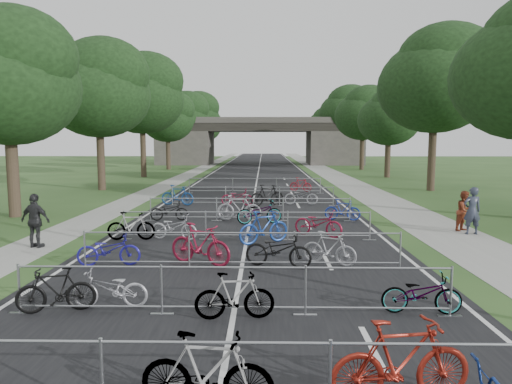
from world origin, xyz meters
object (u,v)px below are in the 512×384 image
bike_1 (207,373)px  pedestrian_c (35,221)px  overpass_bridge (260,141)px  pedestrian_a (472,211)px  pedestrian_b (465,211)px

bike_1 → pedestrian_c: pedestrian_c is taller
bike_1 → pedestrian_c: bearing=42.3°
overpass_bridge → pedestrian_a: (8.87, -52.86, -2.59)m
pedestrian_a → pedestrian_c: (-16.13, -2.53, -0.00)m
pedestrian_a → overpass_bridge: bearing=-81.8°
overpass_bridge → pedestrian_b: bearing=-80.3°
overpass_bridge → bike_1: size_ratio=16.61×
overpass_bridge → pedestrian_b: overpass_bridge is taller
bike_1 → pedestrian_a: bearing=-31.4°
overpass_bridge → pedestrian_b: (8.88, -52.19, -2.71)m
pedestrian_a → pedestrian_b: size_ratio=1.14×
pedestrian_a → pedestrian_c: 16.32m
overpass_bridge → bike_1: 64.94m
pedestrian_c → pedestrian_a: bearing=-158.0°
overpass_bridge → pedestrian_a: 53.66m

